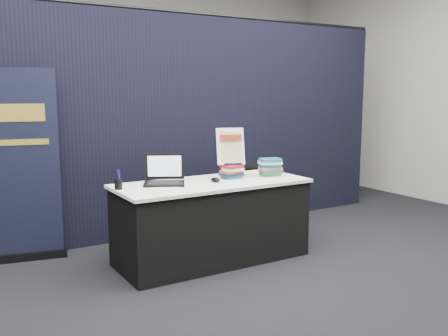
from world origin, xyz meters
TOP-DOWN VIEW (x-y plane):
  - floor at (0.00, 0.00)m, footprint 8.00×8.00m
  - wall_back at (0.00, 4.00)m, footprint 8.00×0.02m
  - drape_partition at (0.00, 1.60)m, footprint 6.00×0.08m
  - display_table at (0.00, 0.55)m, footprint 1.80×0.75m
  - laptop at (-0.44, 0.69)m, footprint 0.43×0.43m
  - mouse at (0.03, 0.53)m, footprint 0.07×0.12m
  - brochure_left at (-0.54, 0.44)m, footprint 0.36×0.31m
  - brochure_mid at (-0.58, 0.47)m, footprint 0.29×0.22m
  - brochure_right at (-0.54, 0.30)m, footprint 0.31×0.24m
  - pen_cup at (-0.86, 0.65)m, footprint 0.07×0.07m
  - book_stack_tall at (0.26, 0.61)m, footprint 0.19×0.15m
  - book_stack_short at (0.67, 0.54)m, footprint 0.24×0.21m
  - info_sign at (0.26, 0.64)m, footprint 0.29×0.19m
  - pullup_banner at (-1.52, 1.47)m, footprint 0.76×0.25m
  - stacking_chair at (0.65, 0.91)m, footprint 0.44×0.45m

SIDE VIEW (x-z plane):
  - floor at x=0.00m, z-range 0.00..0.00m
  - display_table at x=0.00m, z-range 0.00..0.75m
  - stacking_chair at x=0.65m, z-range 0.05..0.86m
  - brochure_mid at x=-0.58m, z-range 0.75..0.75m
  - brochure_right at x=-0.54m, z-range 0.75..0.75m
  - brochure_left at x=-0.54m, z-range 0.75..0.75m
  - mouse at x=0.03m, z-range 0.75..0.79m
  - pen_cup at x=-0.86m, z-range 0.75..0.84m
  - pullup_banner at x=-1.52m, z-range -0.10..1.69m
  - laptop at x=-0.44m, z-range 0.68..0.95m
  - book_stack_tall at x=0.26m, z-range 0.75..0.88m
  - book_stack_short at x=0.67m, z-range 0.75..0.92m
  - info_sign at x=0.26m, z-range 0.87..1.23m
  - drape_partition at x=0.00m, z-range 0.00..2.40m
  - wall_back at x=0.00m, z-range 0.00..3.50m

